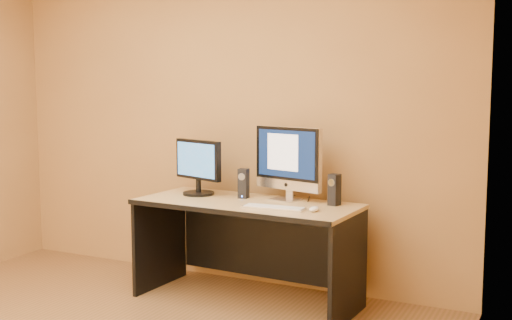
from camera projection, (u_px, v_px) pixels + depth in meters
name	position (u px, v px, depth m)	size (l,w,h in m)	color
walls	(38.00, 135.00, 3.32)	(4.00, 4.00, 2.60)	#9C723F
desk	(247.00, 252.00, 4.60)	(1.58, 0.69, 0.73)	tan
imac	(285.00, 163.00, 4.59)	(0.56, 0.21, 0.54)	silver
second_monitor	(198.00, 167.00, 4.83)	(0.48, 0.24, 0.42)	black
speaker_left	(244.00, 183.00, 4.70)	(0.07, 0.07, 0.22)	black
speaker_right	(334.00, 190.00, 4.41)	(0.07, 0.07, 0.22)	black
keyboard	(274.00, 207.00, 4.30)	(0.43, 0.11, 0.02)	silver
mouse	(314.00, 209.00, 4.21)	(0.06, 0.10, 0.04)	white
cable_a	(309.00, 199.00, 4.65)	(0.01, 0.01, 0.22)	black
cable_b	(286.00, 197.00, 4.75)	(0.01, 0.01, 0.18)	black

